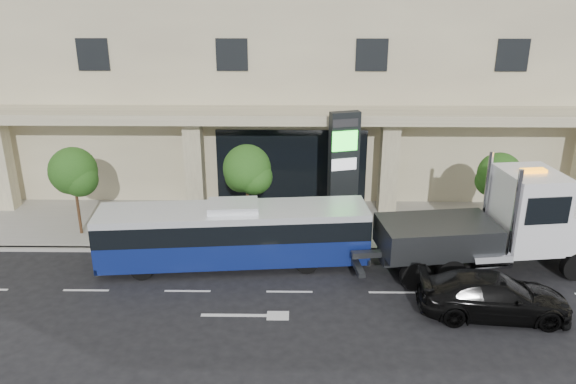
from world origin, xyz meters
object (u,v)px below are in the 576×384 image
object	(u,v)px
city_bus	(234,234)
tow_truck	(503,226)
signage_pylon	(343,169)
black_sedan	(494,296)

from	to	relation	value
city_bus	tow_truck	xyz separation A→B (m)	(11.12, -0.29, 0.54)
city_bus	signage_pylon	xyz separation A→B (m)	(4.87, 3.99, 1.58)
city_bus	black_sedan	size ratio (longest dim) A/B	2.13
signage_pylon	city_bus	bearing A→B (deg)	-156.91
city_bus	black_sedan	bearing A→B (deg)	-26.48
tow_truck	signage_pylon	bearing A→B (deg)	138.10
tow_truck	signage_pylon	size ratio (longest dim) A/B	1.89
black_sedan	signage_pylon	distance (m)	9.43
black_sedan	signage_pylon	size ratio (longest dim) A/B	0.95
black_sedan	signage_pylon	bearing A→B (deg)	36.14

